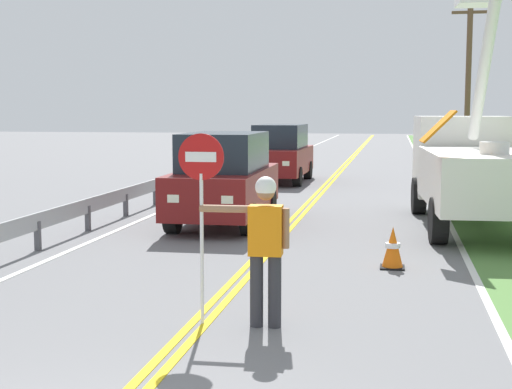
{
  "coord_description": "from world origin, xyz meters",
  "views": [
    {
      "loc": [
        2.31,
        -4.3,
        2.6
      ],
      "look_at": [
        0.04,
        7.71,
        1.2
      ],
      "focal_mm": 51.51,
      "sensor_mm": 36.0,
      "label": 1
    }
  ],
  "objects_px": {
    "utility_bucket_truck": "(473,163)",
    "utility_pole_mid": "(468,78)",
    "oncoming_suv_nearest": "(224,178)",
    "flagger_worker": "(265,241)",
    "stop_sign_paddle": "(201,185)",
    "oncoming_suv_second": "(281,153)",
    "traffic_cone_lead": "(393,248)"
  },
  "relations": [
    {
      "from": "traffic_cone_lead",
      "to": "utility_bucket_truck",
      "type": "bearing_deg",
      "value": 70.77
    },
    {
      "from": "oncoming_suv_second",
      "to": "traffic_cone_lead",
      "type": "height_order",
      "value": "oncoming_suv_second"
    },
    {
      "from": "flagger_worker",
      "to": "traffic_cone_lead",
      "type": "distance_m",
      "value": 4.02
    },
    {
      "from": "utility_bucket_truck",
      "to": "oncoming_suv_nearest",
      "type": "distance_m",
      "value": 5.65
    },
    {
      "from": "utility_bucket_truck",
      "to": "utility_pole_mid",
      "type": "distance_m",
      "value": 21.5
    },
    {
      "from": "utility_bucket_truck",
      "to": "oncoming_suv_nearest",
      "type": "height_order",
      "value": "utility_bucket_truck"
    },
    {
      "from": "flagger_worker",
      "to": "utility_pole_mid",
      "type": "distance_m",
      "value": 30.5
    },
    {
      "from": "flagger_worker",
      "to": "oncoming_suv_nearest",
      "type": "height_order",
      "value": "oncoming_suv_nearest"
    },
    {
      "from": "utility_bucket_truck",
      "to": "utility_pole_mid",
      "type": "height_order",
      "value": "utility_pole_mid"
    },
    {
      "from": "utility_pole_mid",
      "to": "flagger_worker",
      "type": "bearing_deg",
      "value": -99.58
    },
    {
      "from": "stop_sign_paddle",
      "to": "utility_pole_mid",
      "type": "bearing_deg",
      "value": 79.0
    },
    {
      "from": "stop_sign_paddle",
      "to": "oncoming_suv_nearest",
      "type": "relative_size",
      "value": 0.5
    },
    {
      "from": "oncoming_suv_nearest",
      "to": "flagger_worker",
      "type": "bearing_deg",
      "value": -73.45
    },
    {
      "from": "oncoming_suv_nearest",
      "to": "traffic_cone_lead",
      "type": "height_order",
      "value": "oncoming_suv_nearest"
    },
    {
      "from": "utility_bucket_truck",
      "to": "oncoming_suv_second",
      "type": "bearing_deg",
      "value": 122.27
    },
    {
      "from": "traffic_cone_lead",
      "to": "flagger_worker",
      "type": "bearing_deg",
      "value": -112.37
    },
    {
      "from": "oncoming_suv_second",
      "to": "traffic_cone_lead",
      "type": "xyz_separation_m",
      "value": [
        4.08,
        -14.24,
        -0.72
      ]
    },
    {
      "from": "stop_sign_paddle",
      "to": "oncoming_suv_second",
      "type": "xyz_separation_m",
      "value": [
        -1.81,
        17.93,
        -0.65
      ]
    },
    {
      "from": "flagger_worker",
      "to": "stop_sign_paddle",
      "type": "relative_size",
      "value": 0.78
    },
    {
      "from": "utility_pole_mid",
      "to": "utility_bucket_truck",
      "type": "bearing_deg",
      "value": -94.83
    },
    {
      "from": "oncoming_suv_second",
      "to": "utility_pole_mid",
      "type": "xyz_separation_m",
      "value": [
        7.62,
        12.01,
        3.14
      ]
    },
    {
      "from": "utility_bucket_truck",
      "to": "traffic_cone_lead",
      "type": "distance_m",
      "value": 5.42
    },
    {
      "from": "oncoming_suv_nearest",
      "to": "utility_pole_mid",
      "type": "xyz_separation_m",
      "value": [
        7.37,
        22.12,
        3.14
      ]
    },
    {
      "from": "oncoming_suv_second",
      "to": "stop_sign_paddle",
      "type": "bearing_deg",
      "value": -84.25
    },
    {
      "from": "utility_bucket_truck",
      "to": "utility_pole_mid",
      "type": "bearing_deg",
      "value": 85.17
    },
    {
      "from": "flagger_worker",
      "to": "utility_bucket_truck",
      "type": "xyz_separation_m",
      "value": [
        3.25,
        8.67,
        0.38
      ]
    },
    {
      "from": "utility_bucket_truck",
      "to": "traffic_cone_lead",
      "type": "height_order",
      "value": "utility_bucket_truck"
    },
    {
      "from": "utility_pole_mid",
      "to": "traffic_cone_lead",
      "type": "height_order",
      "value": "utility_pole_mid"
    },
    {
      "from": "utility_pole_mid",
      "to": "stop_sign_paddle",
      "type": "bearing_deg",
      "value": -101.0
    },
    {
      "from": "flagger_worker",
      "to": "stop_sign_paddle",
      "type": "distance_m",
      "value": 1.02
    },
    {
      "from": "utility_pole_mid",
      "to": "oncoming_suv_second",
      "type": "bearing_deg",
      "value": -122.4
    },
    {
      "from": "stop_sign_paddle",
      "to": "traffic_cone_lead",
      "type": "height_order",
      "value": "stop_sign_paddle"
    }
  ]
}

